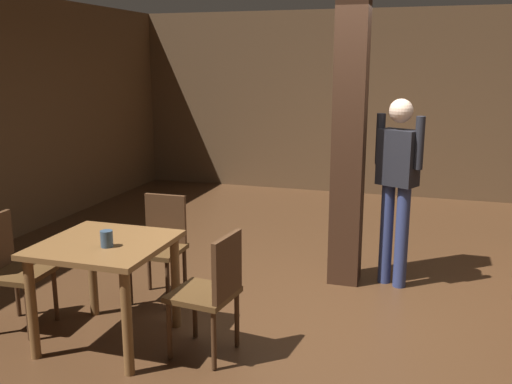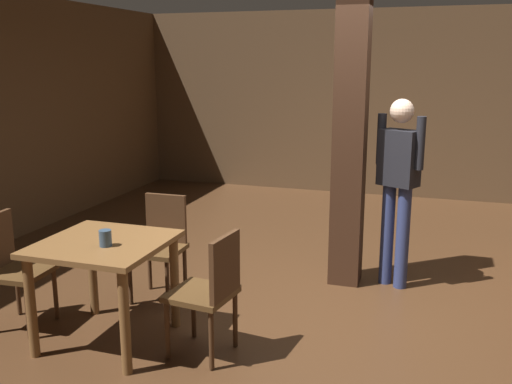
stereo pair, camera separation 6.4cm
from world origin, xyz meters
name	(u,v)px [view 1 (the left image)]	position (x,y,z in m)	size (l,w,h in m)	color
ground_plane	(337,311)	(0.00, 0.00, 0.00)	(10.80, 10.80, 0.00)	#422816
wall_back	(389,104)	(0.00, 4.50, 1.40)	(8.00, 0.10, 2.80)	brown
pillar	(349,134)	(-0.05, 0.71, 1.40)	(0.28, 0.28, 2.80)	#382114
dining_table	(106,261)	(-1.53, -1.01, 0.63)	(0.88, 0.88, 0.78)	brown
chair_east	(213,288)	(-0.71, -0.98, 0.51)	(0.47, 0.47, 0.89)	#4C3319
chair_north	(161,241)	(-1.53, -0.14, 0.51)	(0.42, 0.42, 0.89)	#4C3319
chair_west	(10,266)	(-2.36, -1.02, 0.51)	(0.44, 0.44, 0.89)	#4C3319
napkin_cup	(107,239)	(-1.45, -1.11, 0.83)	(0.09, 0.09, 0.12)	#33475B
standing_person	(397,179)	(0.39, 0.75, 1.00)	(0.45, 0.33, 1.72)	black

